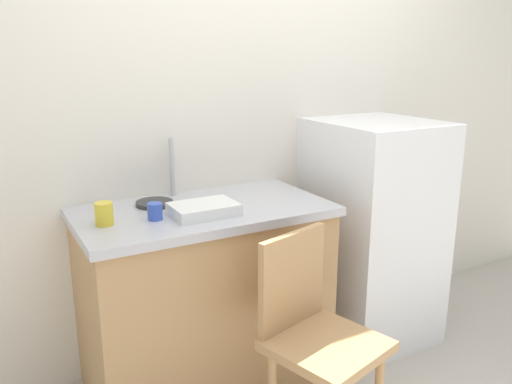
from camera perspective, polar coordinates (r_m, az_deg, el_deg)
back_wall at (r=2.80m, az=-1.00°, el=8.83°), size 4.80×0.10×2.55m
cabinet_base at (r=2.56m, az=-5.56°, el=-11.73°), size 1.10×0.60×0.86m
countertop at (r=2.39m, az=-5.83°, el=-2.10°), size 1.14×0.64×0.04m
faucet at (r=2.56m, az=-9.17°, el=2.70°), size 0.02×0.02×0.29m
refrigerator at (r=2.98m, az=12.53°, el=-4.21°), size 0.59×0.64×1.23m
chair at (r=2.16m, az=6.43°, el=-15.10°), size 0.49×0.49×0.89m
dish_tray at (r=2.27m, az=-5.73°, el=-1.88°), size 0.28×0.20×0.05m
hotplate at (r=2.44m, az=-11.03°, el=-1.22°), size 0.17×0.17×0.02m
cup_blue at (r=2.23m, az=-10.99°, el=-2.09°), size 0.06×0.06×0.07m
cup_yellow at (r=2.21m, az=-16.27°, el=-2.31°), size 0.07×0.07×0.09m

